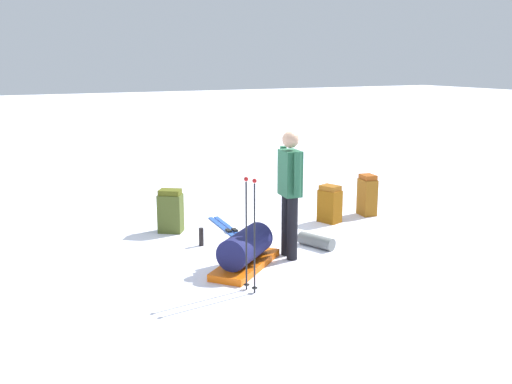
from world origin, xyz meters
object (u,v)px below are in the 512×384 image
skier_standing (290,188)px  backpack_large_dark (367,195)px  thermos_bottle (201,237)px  backpack_small_spare (171,211)px  ski_poles_planted_near (250,229)px  gear_sled (246,251)px  sleeping_mat_rolled (316,241)px  ski_pair_near (232,232)px  backpack_bright (330,204)px

skier_standing → backpack_large_dark: skier_standing is taller
backpack_large_dark → thermos_bottle: 3.17m
backpack_small_spare → ski_poles_planted_near: 2.71m
ski_poles_planted_near → thermos_bottle: size_ratio=5.11×
gear_sled → sleeping_mat_rolled: bearing=-76.5°
ski_pair_near → backpack_small_spare: backpack_small_spare is taller
backpack_bright → gear_sled: 2.53m
ski_pair_near → gear_sled: gear_sled is taller
backpack_large_dark → gear_sled: bearing=115.3°
ski_pair_near → ski_poles_planted_near: ski_poles_planted_near is taller
backpack_large_dark → ski_pair_near: bearing=88.0°
ski_poles_planted_near → thermos_bottle: ski_poles_planted_near is taller
ski_pair_near → sleeping_mat_rolled: 1.42m
backpack_large_dark → thermos_bottle: backpack_large_dark is taller
gear_sled → backpack_small_spare: bearing=9.7°
gear_sled → sleeping_mat_rolled: (0.30, -1.26, -0.13)m
backpack_large_dark → backpack_bright: backpack_large_dark is taller
backpack_large_dark → backpack_small_spare: (0.54, 3.31, -0.02)m
backpack_large_dark → sleeping_mat_rolled: backpack_large_dark is taller
backpack_small_spare → sleeping_mat_rolled: bearing=-136.1°
ski_pair_near → backpack_bright: 1.71m
skier_standing → thermos_bottle: bearing=41.4°
ski_pair_near → backpack_bright: size_ratio=2.98×
gear_sled → thermos_bottle: bearing=8.7°
thermos_bottle → backpack_small_spare: bearing=10.9°
gear_sled → sleeping_mat_rolled: size_ratio=2.27×
ski_pair_near → ski_poles_planted_near: bearing=160.8°
ski_poles_planted_near → thermos_bottle: bearing=-3.7°
skier_standing → backpack_small_spare: bearing=29.4°
ski_poles_planted_near → gear_sled: size_ratio=1.06×
backpack_small_spare → ski_poles_planted_near: size_ratio=0.50×
ski_poles_planted_near → thermos_bottle: 1.93m
ski_poles_planted_near → gear_sled: ski_poles_planted_near is taller
backpack_small_spare → sleeping_mat_rolled: backpack_small_spare is taller
thermos_bottle → ski_poles_planted_near: bearing=176.3°
thermos_bottle → sleeping_mat_rolled: bearing=-119.3°
thermos_bottle → ski_pair_near: bearing=-58.9°
backpack_bright → thermos_bottle: backpack_bright is taller
backpack_bright → thermos_bottle: 2.34m
ski_pair_near → sleeping_mat_rolled: bearing=-147.2°
thermos_bottle → backpack_large_dark: bearing=-84.4°
skier_standing → thermos_bottle: skier_standing is taller
backpack_large_dark → thermos_bottle: bearing=95.6°
backpack_small_spare → thermos_bottle: backpack_small_spare is taller
gear_sled → thermos_bottle: (1.10, 0.17, -0.09)m
backpack_small_spare → thermos_bottle: 0.89m
backpack_large_dark → sleeping_mat_rolled: size_ratio=1.27×
backpack_small_spare → gear_sled: 1.98m
backpack_bright → ski_poles_planted_near: size_ratio=0.46×
backpack_small_spare → ski_pair_near: bearing=-118.9°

